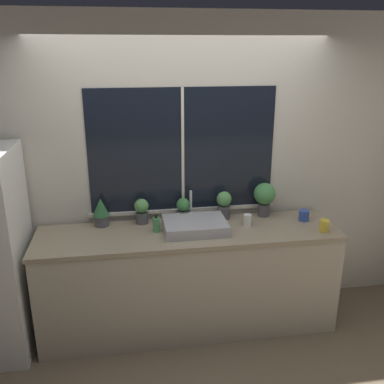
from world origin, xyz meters
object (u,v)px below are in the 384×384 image
potted_plant_far_left (101,211)px  mug_white (247,220)px  potted_plant_left (142,210)px  potted_plant_right (224,204)px  mug_blue (304,215)px  potted_plant_center (183,210)px  potted_plant_far_right (265,196)px  mug_yellow (324,226)px  sink (195,225)px  soap_bottle (156,224)px

potted_plant_far_left → mug_white: (1.25, -0.20, -0.08)m
potted_plant_left → potted_plant_right: (0.74, 0.00, 0.02)m
mug_blue → potted_plant_center: bearing=171.2°
potted_plant_far_right → mug_yellow: size_ratio=3.05×
potted_plant_right → mug_white: 0.27m
potted_plant_far_right → mug_white: bearing=-136.7°
mug_blue → sink: bearing=-176.6°
potted_plant_right → mug_yellow: (0.77, -0.42, -0.09)m
sink → mug_yellow: 1.09m
potted_plant_far_left → mug_blue: bearing=-5.3°
mug_blue → potted_plant_left: bearing=173.4°
potted_plant_left → mug_yellow: bearing=-15.6°
potted_plant_far_right → mug_yellow: bearing=-47.1°
mug_white → mug_yellow: 0.65m
sink → soap_bottle: sink is taller
sink → potted_plant_left: 0.50m
mug_yellow → mug_blue: size_ratio=1.09×
sink → potted_plant_center: (-0.07, 0.23, 0.06)m
potted_plant_left → potted_plant_right: 0.74m
mug_white → potted_plant_right: bearing=129.1°
sink → mug_white: bearing=3.0°
potted_plant_far_left → mug_blue: size_ratio=2.66×
soap_bottle → mug_yellow: (1.40, -0.22, -0.01)m
potted_plant_center → mug_white: bearing=-20.6°
potted_plant_far_right → soap_bottle: 1.04m
potted_plant_far_right → mug_blue: bearing=-27.4°
soap_bottle → sink: bearing=-4.3°
potted_plant_far_right → mug_white: 0.33m
potted_plant_right → soap_bottle: (-0.63, -0.20, -0.07)m
potted_plant_far_right → soap_bottle: size_ratio=1.98×
potted_plant_far_right → soap_bottle: bearing=-168.7°
sink → potted_plant_center: 0.24m
potted_plant_center → soap_bottle: bearing=-142.0°
potted_plant_center → mug_yellow: bearing=-20.3°
potted_plant_center → mug_white: 0.57m
potted_plant_left → mug_white: 0.93m
soap_bottle → mug_yellow: 1.42m
mug_blue → potted_plant_right: bearing=166.6°
potted_plant_far_right → mug_white: (-0.21, -0.20, -0.14)m
potted_plant_right → mug_yellow: 0.88m
soap_bottle → mug_white: soap_bottle is taller
sink → potted_plant_center: bearing=107.0°
mug_blue → mug_yellow: bearing=-74.3°
potted_plant_right → potted_plant_far_right: (0.38, -0.00, 0.06)m
sink → soap_bottle: bearing=175.7°
mug_yellow → potted_plant_far_left: bearing=167.2°
potted_plant_right → potted_plant_center: bearing=-180.0°
mug_blue → potted_plant_far_left: bearing=174.7°
potted_plant_right → mug_white: potted_plant_right is taller
potted_plant_center → mug_blue: size_ratio=2.24×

